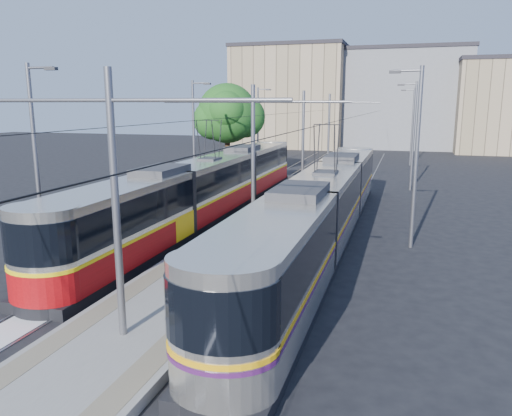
% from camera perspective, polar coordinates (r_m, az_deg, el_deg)
% --- Properties ---
extents(ground, '(160.00, 160.00, 0.00)m').
position_cam_1_polar(ground, '(17.74, -8.05, -9.48)').
color(ground, black).
rests_on(ground, ground).
extents(platform, '(4.00, 50.00, 0.30)m').
position_cam_1_polar(platform, '(33.32, 4.24, 0.98)').
color(platform, gray).
rests_on(platform, ground).
extents(tactile_strip_left, '(0.70, 50.00, 0.01)m').
position_cam_1_polar(tactile_strip_left, '(33.63, 1.83, 1.38)').
color(tactile_strip_left, gray).
rests_on(tactile_strip_left, platform).
extents(tactile_strip_right, '(0.70, 50.00, 0.01)m').
position_cam_1_polar(tactile_strip_right, '(33.02, 6.70, 1.11)').
color(tactile_strip_right, gray).
rests_on(tactile_strip_right, platform).
extents(rails, '(8.71, 70.00, 0.03)m').
position_cam_1_polar(rails, '(33.35, 4.23, 0.75)').
color(rails, gray).
rests_on(rails, ground).
extents(track_arrow, '(1.20, 5.00, 0.01)m').
position_cam_1_polar(track_arrow, '(17.26, -23.52, -11.00)').
color(track_arrow, silver).
rests_on(track_arrow, ground).
extents(tram_left, '(2.43, 29.75, 5.50)m').
position_cam_1_polar(tram_left, '(28.75, -5.25, 2.37)').
color(tram_left, black).
rests_on(tram_left, ground).
extents(tram_right, '(2.43, 28.73, 5.50)m').
position_cam_1_polar(tram_right, '(23.19, 7.85, 0.40)').
color(tram_right, black).
rests_on(tram_right, ground).
extents(catenary, '(9.20, 70.00, 7.00)m').
position_cam_1_polar(catenary, '(30.02, 3.16, 8.22)').
color(catenary, slate).
rests_on(catenary, platform).
extents(street_lamps, '(15.18, 38.22, 8.00)m').
position_cam_1_polar(street_lamps, '(36.71, 5.71, 8.31)').
color(street_lamps, slate).
rests_on(street_lamps, ground).
extents(shelter, '(0.81, 1.06, 2.08)m').
position_cam_1_polar(shelter, '(28.59, 4.15, 1.70)').
color(shelter, black).
rests_on(shelter, platform).
extents(tree, '(5.59, 5.17, 8.12)m').
position_cam_1_polar(tree, '(43.48, -2.79, 10.63)').
color(tree, '#382314').
rests_on(tree, ground).
extents(building_left, '(16.32, 12.24, 14.76)m').
position_cam_1_polar(building_left, '(76.88, 4.06, 12.56)').
color(building_left, tan).
rests_on(building_left, ground).
extents(building_centre, '(18.36, 14.28, 14.17)m').
position_cam_1_polar(building_centre, '(78.96, 16.37, 11.89)').
color(building_centre, gray).
rests_on(building_centre, ground).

